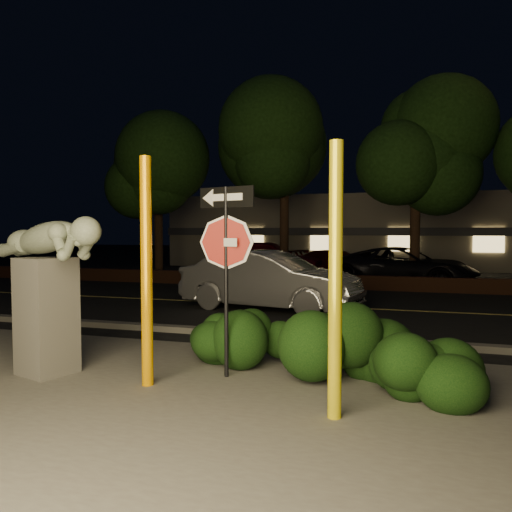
# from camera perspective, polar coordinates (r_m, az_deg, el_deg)

# --- Properties ---
(ground) EXTENTS (90.00, 90.00, 0.00)m
(ground) POSITION_cam_1_polar(r_m,az_deg,el_deg) (16.58, 9.04, -4.26)
(ground) COLOR black
(ground) RESTS_ON ground
(patio) EXTENTS (14.00, 6.00, 0.02)m
(patio) POSITION_cam_1_polar(r_m,az_deg,el_deg) (6.11, -5.79, -16.88)
(patio) COLOR #4C4944
(patio) RESTS_ON ground
(road) EXTENTS (80.00, 8.00, 0.01)m
(road) POSITION_cam_1_polar(r_m,az_deg,el_deg) (13.64, 7.32, -5.80)
(road) COLOR black
(road) RESTS_ON ground
(lane_marking) EXTENTS (80.00, 0.12, 0.00)m
(lane_marking) POSITION_cam_1_polar(r_m,az_deg,el_deg) (13.64, 7.32, -5.74)
(lane_marking) COLOR #B6A248
(lane_marking) RESTS_ON road
(curb) EXTENTS (80.00, 0.25, 0.12)m
(curb) POSITION_cam_1_polar(r_m,az_deg,el_deg) (9.68, 3.24, -9.09)
(curb) COLOR #4C4944
(curb) RESTS_ON ground
(brick_wall) EXTENTS (40.00, 0.35, 0.50)m
(brick_wall) POSITION_cam_1_polar(r_m,az_deg,el_deg) (17.83, 9.62, -2.95)
(brick_wall) COLOR #452416
(brick_wall) RESTS_ON ground
(parking_lot) EXTENTS (40.00, 12.00, 0.01)m
(parking_lot) POSITION_cam_1_polar(r_m,az_deg,el_deg) (23.50, 11.37, -2.14)
(parking_lot) COLOR black
(parking_lot) RESTS_ON ground
(building) EXTENTS (22.00, 10.20, 4.00)m
(building) POSITION_cam_1_polar(r_m,az_deg,el_deg) (31.36, 12.81, 2.77)
(building) COLOR gray
(building) RESTS_ON ground
(tree_far_a) EXTENTS (4.60, 4.60, 7.43)m
(tree_far_a) POSITION_cam_1_polar(r_m,az_deg,el_deg) (22.08, -11.16, 11.42)
(tree_far_a) COLOR black
(tree_far_a) RESTS_ON ground
(tree_far_b) EXTENTS (5.20, 5.20, 8.41)m
(tree_far_b) POSITION_cam_1_polar(r_m,az_deg,el_deg) (20.45, 3.28, 14.18)
(tree_far_b) COLOR black
(tree_far_b) RESTS_ON ground
(tree_far_c) EXTENTS (4.80, 4.80, 7.84)m
(tree_far_c) POSITION_cam_1_polar(r_m,az_deg,el_deg) (19.43, 17.88, 13.46)
(tree_far_c) COLOR black
(tree_far_c) RESTS_ON ground
(yellow_pole_left) EXTENTS (0.15, 0.15, 3.05)m
(yellow_pole_left) POSITION_cam_1_polar(r_m,az_deg,el_deg) (6.73, -12.40, -1.86)
(yellow_pole_left) COLOR #F49E00
(yellow_pole_left) RESTS_ON ground
(yellow_pole_right) EXTENTS (0.15, 0.15, 3.04)m
(yellow_pole_right) POSITION_cam_1_polar(r_m,az_deg,el_deg) (5.49, 9.07, -2.93)
(yellow_pole_right) COLOR yellow
(yellow_pole_right) RESTS_ON ground
(signpost) EXTENTS (0.88, 0.28, 2.68)m
(signpost) POSITION_cam_1_polar(r_m,az_deg,el_deg) (6.94, -3.44, 1.52)
(signpost) COLOR black
(signpost) RESTS_ON ground
(sculpture) EXTENTS (2.10, 1.13, 2.26)m
(sculpture) POSITION_cam_1_polar(r_m,az_deg,el_deg) (7.71, -22.72, -2.36)
(sculpture) COLOR #4C4944
(sculpture) RESTS_ON ground
(hedge_center) EXTENTS (2.05, 1.19, 1.01)m
(hedge_center) POSITION_cam_1_polar(r_m,az_deg,el_deg) (7.80, -2.20, -8.71)
(hedge_center) COLOR black
(hedge_center) RESTS_ON ground
(hedge_right) EXTENTS (1.98, 1.24, 1.22)m
(hedge_right) POSITION_cam_1_polar(r_m,az_deg,el_deg) (7.05, 9.40, -9.13)
(hedge_right) COLOR black
(hedge_right) RESTS_ON ground
(hedge_far_right) EXTENTS (1.69, 1.37, 1.01)m
(hedge_far_right) POSITION_cam_1_polar(r_m,az_deg,el_deg) (6.56, 20.02, -11.11)
(hedge_far_right) COLOR black
(hedge_far_right) RESTS_ON ground
(silver_sedan) EXTENTS (4.90, 2.46, 1.54)m
(silver_sedan) POSITION_cam_1_polar(r_m,az_deg,el_deg) (12.97, 1.60, -2.82)
(silver_sedan) COLOR silver
(silver_sedan) RESTS_ON ground
(parked_car_red) EXTENTS (5.05, 2.27, 1.68)m
(parked_car_red) POSITION_cam_1_polar(r_m,az_deg,el_deg) (21.23, 1.12, -0.36)
(parked_car_red) COLOR maroon
(parked_car_red) RESTS_ON ground
(parked_car_darkred) EXTENTS (4.55, 3.01, 1.23)m
(parked_car_darkred) POSITION_cam_1_polar(r_m,az_deg,el_deg) (21.30, 9.32, -1.00)
(parked_car_darkred) COLOR #3E0907
(parked_car_darkred) RESTS_ON ground
(parked_car_dark) EXTENTS (5.63, 3.56, 1.45)m
(parked_car_dark) POSITION_cam_1_polar(r_m,az_deg,el_deg) (19.25, 16.55, -1.18)
(parked_car_dark) COLOR black
(parked_car_dark) RESTS_ON ground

